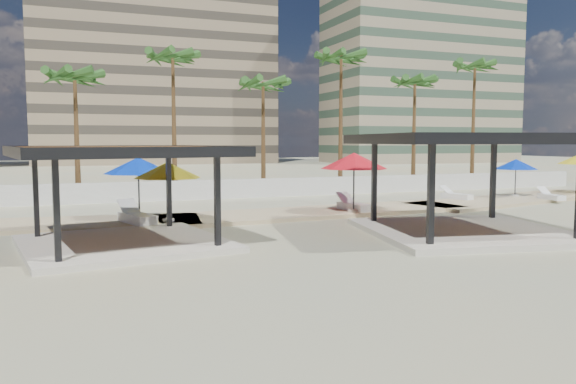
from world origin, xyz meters
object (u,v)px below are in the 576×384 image
lounger_a (137,218)px  lounger_c (456,196)px  pavilion_west (122,187)px  lounger_d (551,197)px  pavilion_central (467,175)px  lounger_b (354,206)px  umbrella_c (354,161)px

lounger_a → lounger_c: size_ratio=1.23×
pavilion_west → lounger_d: (24.82, 5.39, -1.70)m
pavilion_central → pavilion_west: (-12.58, 2.20, -0.26)m
pavilion_west → lounger_a: bearing=68.9°
pavilion_central → lounger_a: 13.51m
lounger_b → pavilion_west: bearing=105.5°
lounger_c → lounger_d: lounger_c is taller
pavilion_west → lounger_b: 12.60m
lounger_a → lounger_d: 23.94m
lounger_c → lounger_d: 5.53m
pavilion_west → lounger_d: size_ratio=4.07×
pavilion_central → lounger_a: (-11.67, 6.53, -1.91)m
pavilion_central → umbrella_c: 6.65m
pavilion_central → umbrella_c: bearing=113.0°
umbrella_c → lounger_b: (0.36, 0.66, -2.27)m
pavilion_central → pavilion_west: 12.77m
pavilion_west → lounger_b: bearing=14.0°
pavilion_west → lounger_c: size_ratio=3.73×
lounger_c → lounger_b: bearing=90.0°
lounger_a → lounger_b: bearing=-104.1°
pavilion_central → lounger_d: pavilion_central is taller
pavilion_central → umbrella_c: (-1.46, 6.48, 0.34)m
pavilion_central → umbrella_c: pavilion_central is taller
umbrella_c → lounger_c: bearing=21.3°
lounger_b → lounger_d: 13.36m
lounger_a → lounger_c: lounger_a is taller
umbrella_c → lounger_b: bearing=61.5°
lounger_a → pavilion_west: bearing=150.8°
pavilion_central → lounger_a: pavilion_central is taller
umbrella_c → lounger_c: (8.65, 3.38, -2.29)m
pavilion_central → lounger_b: size_ratio=3.85×
pavilion_central → lounger_d: (12.24, 7.60, -1.96)m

